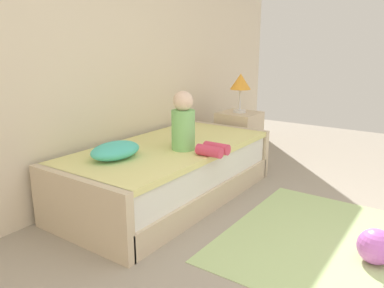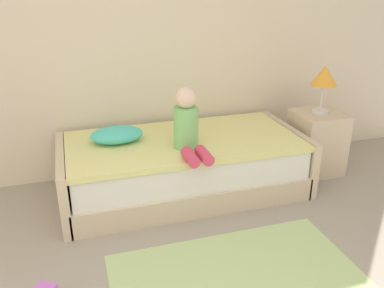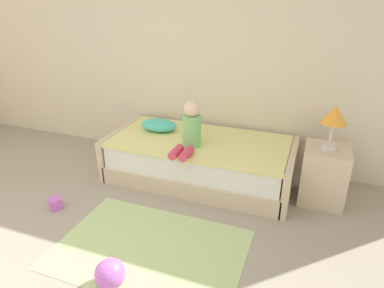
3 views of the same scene
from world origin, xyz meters
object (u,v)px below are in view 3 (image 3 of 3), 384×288
(nightstand, at_px, (324,175))
(toy_block, at_px, (56,203))
(toy_ball, at_px, (110,274))
(pillow, at_px, (159,125))
(bed, at_px, (200,160))
(child_figure, at_px, (190,129))
(table_lamp, at_px, (334,117))

(nightstand, bearing_deg, toy_block, -156.34)
(nightstand, height_order, toy_ball, nightstand)
(pillow, bearing_deg, bed, -10.24)
(child_figure, bearing_deg, toy_block, -142.87)
(bed, xyz_separation_m, toy_ball, (-0.09, -1.75, -0.13))
(child_figure, distance_m, toy_block, 1.57)
(nightstand, xyz_separation_m, pillow, (-1.90, 0.09, 0.26))
(bed, xyz_separation_m, pillow, (-0.55, 0.10, 0.32))
(bed, distance_m, toy_block, 1.61)
(table_lamp, bearing_deg, pillow, 177.39)
(table_lamp, distance_m, toy_ball, 2.42)
(table_lamp, bearing_deg, nightstand, 180.00)
(table_lamp, relative_size, toy_block, 3.89)
(child_figure, bearing_deg, pillow, 147.89)
(pillow, height_order, toy_ball, pillow)
(toy_block, bearing_deg, pillow, 62.66)
(toy_block, bearing_deg, table_lamp, 23.66)
(bed, distance_m, nightstand, 1.35)
(toy_ball, bearing_deg, nightstand, 50.90)
(nightstand, distance_m, pillow, 1.92)
(child_figure, xyz_separation_m, toy_block, (-1.14, -0.86, -0.65))
(table_lamp, xyz_separation_m, toy_block, (-2.52, -1.10, -0.88))
(table_lamp, relative_size, toy_ball, 1.95)
(nightstand, distance_m, toy_block, 2.76)
(table_lamp, distance_m, child_figure, 1.42)
(table_lamp, bearing_deg, bed, -179.44)
(bed, xyz_separation_m, child_figure, (-0.03, -0.23, 0.46))
(nightstand, bearing_deg, child_figure, -170.07)
(toy_ball, height_order, toy_block, toy_ball)
(nightstand, xyz_separation_m, child_figure, (-1.38, -0.24, 0.40))
(pillow, distance_m, toy_ball, 1.96)
(bed, height_order, child_figure, child_figure)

